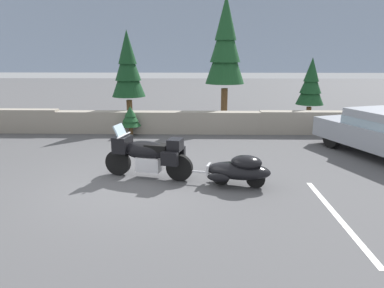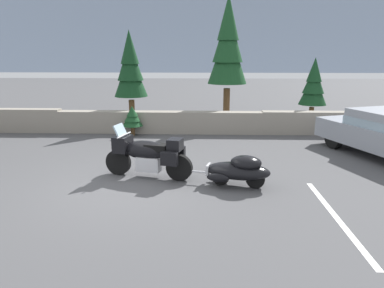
{
  "view_description": "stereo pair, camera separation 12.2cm",
  "coord_description": "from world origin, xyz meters",
  "px_view_note": "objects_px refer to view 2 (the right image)",
  "views": [
    {
      "loc": [
        1.65,
        -7.84,
        3.01
      ],
      "look_at": [
        1.45,
        0.74,
        0.85
      ],
      "focal_mm": 33.09,
      "sensor_mm": 36.0,
      "label": 1
    },
    {
      "loc": [
        1.77,
        -7.83,
        3.01
      ],
      "look_at": [
        1.45,
        0.74,
        0.85
      ],
      "focal_mm": 33.09,
      "sensor_mm": 36.0,
      "label": 2
    }
  ],
  "objects_px": {
    "pine_tree_far_right": "(314,84)",
    "pine_tree_secondary": "(130,67)",
    "pine_tree_tall": "(228,45)",
    "touring_motorcycle": "(147,154)",
    "car_shaped_trailer": "(238,170)"
  },
  "relations": [
    {
      "from": "pine_tree_far_right",
      "to": "pine_tree_secondary",
      "type": "bearing_deg",
      "value": -177.39
    },
    {
      "from": "pine_tree_secondary",
      "to": "pine_tree_far_right",
      "type": "height_order",
      "value": "pine_tree_secondary"
    },
    {
      "from": "pine_tree_secondary",
      "to": "pine_tree_far_right",
      "type": "distance_m",
      "value": 7.75
    },
    {
      "from": "pine_tree_far_right",
      "to": "pine_tree_tall",
      "type": "bearing_deg",
      "value": 172.68
    },
    {
      "from": "touring_motorcycle",
      "to": "car_shaped_trailer",
      "type": "relative_size",
      "value": 1.02
    },
    {
      "from": "car_shaped_trailer",
      "to": "pine_tree_tall",
      "type": "relative_size",
      "value": 0.4
    },
    {
      "from": "pine_tree_secondary",
      "to": "touring_motorcycle",
      "type": "bearing_deg",
      "value": -75.22
    },
    {
      "from": "pine_tree_tall",
      "to": "pine_tree_far_right",
      "type": "distance_m",
      "value": 4.0
    },
    {
      "from": "car_shaped_trailer",
      "to": "pine_tree_secondary",
      "type": "relative_size",
      "value": 0.55
    },
    {
      "from": "touring_motorcycle",
      "to": "pine_tree_far_right",
      "type": "relative_size",
      "value": 0.78
    },
    {
      "from": "touring_motorcycle",
      "to": "car_shaped_trailer",
      "type": "distance_m",
      "value": 2.3
    },
    {
      "from": "pine_tree_tall",
      "to": "pine_tree_secondary",
      "type": "xyz_separation_m",
      "value": [
        -4.08,
        -0.82,
        -0.93
      ]
    },
    {
      "from": "car_shaped_trailer",
      "to": "pine_tree_far_right",
      "type": "bearing_deg",
      "value": 62.85
    },
    {
      "from": "car_shaped_trailer",
      "to": "pine_tree_secondary",
      "type": "bearing_deg",
      "value": 119.23
    },
    {
      "from": "touring_motorcycle",
      "to": "pine_tree_secondary",
      "type": "relative_size",
      "value": 0.56
    }
  ]
}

